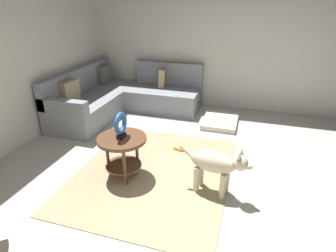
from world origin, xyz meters
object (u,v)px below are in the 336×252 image
torus_sculpture (121,125)px  dog_bed_mat (220,121)px  sectional_couch (122,98)px  dog_toy_rope (179,149)px  side_table (122,147)px  dog (216,165)px

torus_sculpture → dog_bed_mat: size_ratio=0.41×
sectional_couch → dog_toy_rope: bearing=-129.1°
dog_bed_mat → side_table: bearing=154.2°
side_table → dog_bed_mat: (1.99, -0.96, -0.37)m
dog_bed_mat → dog: bearing=-174.6°
sectional_couch → dog: size_ratio=2.67×
torus_sculpture → dog: 1.20m
sectional_couch → side_table: (-2.00, -0.97, 0.12)m
side_table → dog_toy_rope: side_table is taller
dog_bed_mat → dog_toy_rope: dog_bed_mat is taller
torus_sculpture → dog: size_ratio=0.39×
dog_bed_mat → dog: size_ratio=0.95×
sectional_couch → side_table: 2.23m
sectional_couch → torus_sculpture: bearing=-154.2°
torus_sculpture → dog_toy_rope: 1.17m
dog_bed_mat → dog_toy_rope: (-1.18, 0.46, -0.02)m
torus_sculpture → dog: bearing=-90.7°
side_table → dog_toy_rope: size_ratio=3.94×
dog → side_table: bearing=-80.8°
side_table → dog: dog is taller
dog_bed_mat → dog_toy_rope: size_ratio=5.26×
dog_bed_mat → sectional_couch: bearing=89.6°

